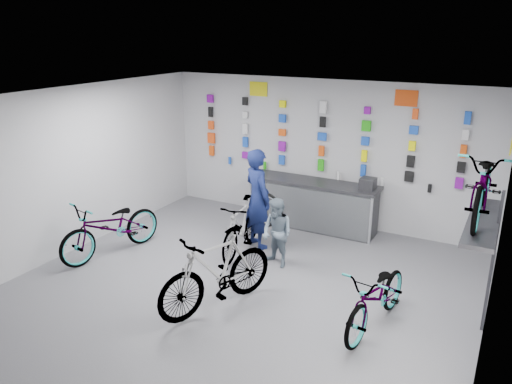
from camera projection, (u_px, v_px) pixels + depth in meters
The scene contains 20 objects.
floor at pixel (222, 306), 7.45m from camera, with size 8.00×8.00×0.00m, color #4F4F54.
ceiling at pixel (217, 104), 6.52m from camera, with size 8.00×8.00×0.00m, color white.
wall_back at pixel (323, 153), 10.33m from camera, with size 7.00×7.00×0.00m, color #AFAFB1.
wall_left at pixel (47, 178), 8.56m from camera, with size 8.00×8.00×0.00m, color #AFAFB1.
wall_right at pixel (493, 265), 5.41m from camera, with size 8.00×8.00×0.00m, color #AFAFB1.
counter at pixel (312, 205), 10.26m from camera, with size 2.70×0.66×1.00m.
merch_wall at pixel (323, 140), 10.18m from camera, with size 5.56×0.08×1.57m.
wall_bracket at pixel (485, 228), 6.50m from camera, with size 0.39×1.90×2.00m.
sign_left at pixel (258, 89), 10.61m from camera, with size 0.42×0.02×0.30m, color yellow.
sign_right at pixel (406, 98), 9.21m from camera, with size 0.42×0.02×0.30m, color #D94713.
sign_side at pixel (512, 140), 6.06m from camera, with size 0.02×0.40×0.30m, color yellow.
bike_left at pixel (111, 227), 8.99m from camera, with size 0.71×2.03×1.07m, color gray.
bike_center at pixel (217, 271), 7.24m from camera, with size 0.56×1.99×1.20m, color gray.
bike_right at pixel (377, 297), 6.78m from camera, with size 0.62×1.79×0.94m, color gray.
bike_service at pixel (241, 227), 9.07m from camera, with size 0.48×1.70×1.02m, color gray.
bike_wall at pixel (485, 184), 6.35m from camera, with size 0.63×1.80×0.95m, color gray.
clerk at pixel (258, 199), 9.25m from camera, with size 0.69×0.45×1.89m, color #101A48.
customer at pixel (277, 233), 8.55m from camera, with size 0.59×0.46×1.22m, color slate.
spare_wheel at pixel (266, 210), 10.40m from camera, with size 0.74×0.34×0.71m.
register at pixel (368, 184), 9.57m from camera, with size 0.28×0.30×0.22m, color black.
Camera 1 is at (3.55, -5.53, 3.94)m, focal length 35.00 mm.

